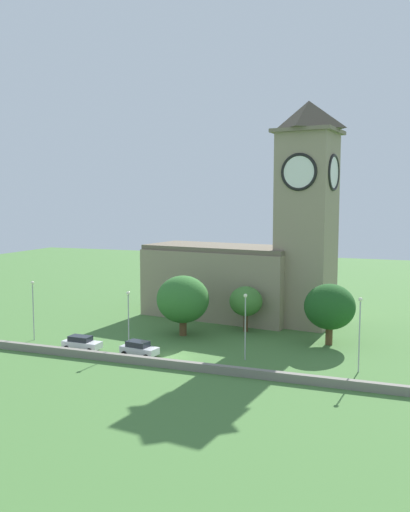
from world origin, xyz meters
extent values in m
plane|color=#477538|center=(0.00, 15.00, 0.00)|extent=(200.00, 200.00, 0.00)
cube|color=gray|center=(-1.46, 23.33, 5.12)|extent=(24.37, 13.98, 10.24)
cube|color=#675C4A|center=(-1.46, 23.33, 10.59)|extent=(24.24, 13.13, 0.70)
cube|color=gray|center=(11.74, 21.40, 13.50)|extent=(8.21, 8.21, 27.00)
cube|color=#736753|center=(11.74, 21.40, 27.25)|extent=(9.53, 9.53, 0.50)
pyramid|color=brown|center=(11.74, 21.40, 29.49)|extent=(8.62, 8.62, 3.98)
cylinder|color=white|center=(11.21, 17.76, 21.60)|extent=(4.60, 0.79, 4.63)
torus|color=black|center=(11.21, 17.76, 21.60)|extent=(5.06, 1.14, 5.05)
cylinder|color=white|center=(15.38, 20.87, 21.60)|extent=(0.79, 4.60, 4.63)
torus|color=black|center=(15.38, 20.87, 21.60)|extent=(1.14, 5.06, 5.05)
cube|color=gray|center=(0.00, -3.50, 0.45)|extent=(59.62, 0.70, 0.89)
cube|color=silver|center=(-10.96, -0.87, 0.70)|extent=(4.75, 1.83, 0.78)
cube|color=#1E232B|center=(-11.20, -0.87, 1.40)|extent=(2.67, 1.58, 0.62)
cylinder|color=black|center=(-9.34, -0.04, 0.31)|extent=(0.63, 0.33, 0.62)
cylinder|color=black|center=(-9.37, -1.77, 0.31)|extent=(0.63, 0.33, 0.62)
cylinder|color=black|center=(-12.55, 0.03, 0.31)|extent=(0.63, 0.33, 0.62)
cylinder|color=black|center=(-12.58, -1.70, 0.31)|extent=(0.63, 0.33, 0.62)
cube|color=silver|center=(-3.38, -0.72, 0.71)|extent=(4.63, 2.37, 0.79)
cube|color=#1E232B|center=(-3.60, -0.69, 1.42)|extent=(2.67, 1.89, 0.63)
cylinder|color=black|center=(-1.77, -0.03, 0.32)|extent=(0.67, 0.40, 0.63)
cylinder|color=black|center=(-2.00, -1.80, 0.32)|extent=(0.67, 0.40, 0.63)
cylinder|color=black|center=(-4.75, 0.37, 0.32)|extent=(0.67, 0.40, 0.63)
cylinder|color=black|center=(-4.99, -1.40, 0.32)|extent=(0.67, 0.40, 0.63)
cylinder|color=#9EA0A5|center=(-19.41, 1.09, 3.60)|extent=(0.14, 0.14, 7.20)
sphere|color=#F4EFCC|center=(-19.41, 1.09, 7.42)|extent=(0.44, 0.44, 0.44)
cylinder|color=#9EA0A5|center=(-5.74, 1.13, 3.33)|extent=(0.14, 0.14, 6.66)
sphere|color=#F4EFCC|center=(-5.74, 1.13, 6.88)|extent=(0.44, 0.44, 0.44)
cylinder|color=#9EA0A5|center=(8.44, 2.03, 3.55)|extent=(0.14, 0.14, 7.11)
sphere|color=#F4EFCC|center=(8.44, 2.03, 7.33)|extent=(0.44, 0.44, 0.44)
cylinder|color=#9EA0A5|center=(20.75, 1.98, 3.74)|extent=(0.14, 0.14, 7.48)
sphere|color=#F4EFCC|center=(20.75, 1.98, 7.70)|extent=(0.44, 0.44, 0.44)
cylinder|color=brown|center=(4.84, 14.82, 1.26)|extent=(0.63, 0.63, 2.52)
ellipsoid|color=#427A33|center=(4.84, 14.82, 4.20)|extent=(4.48, 4.48, 4.04)
cylinder|color=brown|center=(16.41, 11.90, 1.22)|extent=(0.88, 0.88, 2.44)
ellipsoid|color=#1E511E|center=(16.41, 11.90, 4.79)|extent=(6.26, 6.26, 5.64)
cylinder|color=brown|center=(-2.36, 9.88, 1.13)|extent=(0.97, 0.97, 2.27)
ellipsoid|color=#33702D|center=(-2.36, 9.88, 4.87)|extent=(6.93, 6.93, 6.24)
camera|label=1|loc=(24.78, -55.13, 17.96)|focal=38.04mm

